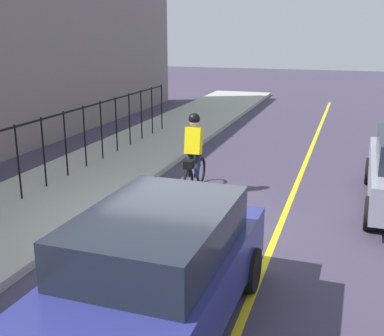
% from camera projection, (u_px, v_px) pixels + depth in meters
% --- Properties ---
extents(ground_plane, '(80.00, 80.00, 0.00)m').
position_uv_depth(ground_plane, '(189.00, 229.00, 9.09)').
color(ground_plane, '#3C3549').
extents(lane_line_centre, '(36.00, 0.12, 0.01)m').
position_uv_depth(lane_line_centre, '(274.00, 240.00, 8.60)').
color(lane_line_centre, yellow).
rests_on(lane_line_centre, ground).
extents(sidewalk, '(40.00, 3.20, 0.15)m').
position_uv_depth(sidewalk, '(35.00, 205.00, 10.10)').
color(sidewalk, '#A3A89B').
rests_on(sidewalk, ground).
extents(iron_fence, '(14.32, 0.04, 1.60)m').
position_uv_depth(iron_fence, '(43.00, 141.00, 10.83)').
color(iron_fence, black).
rests_on(iron_fence, sidewalk).
extents(cyclist_lead, '(1.71, 0.37, 1.83)m').
position_uv_depth(cyclist_lead, '(194.00, 153.00, 11.00)').
color(cyclist_lead, black).
rests_on(cyclist_lead, ground).
extents(parked_sedan_rear, '(4.43, 1.98, 1.58)m').
position_uv_depth(parked_sedan_rear, '(153.00, 275.00, 5.70)').
color(parked_sedan_rear, navy).
rests_on(parked_sedan_rear, ground).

